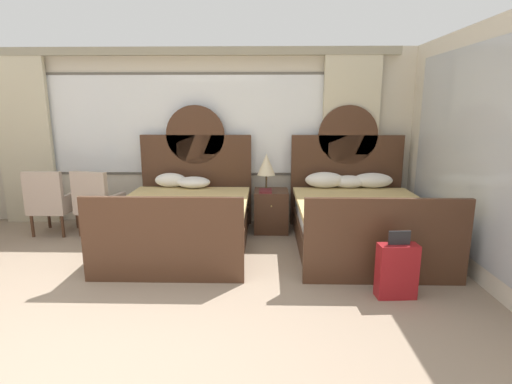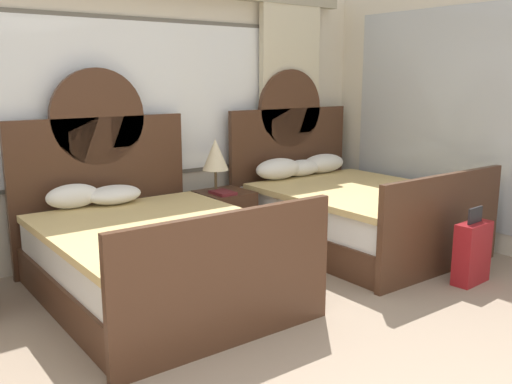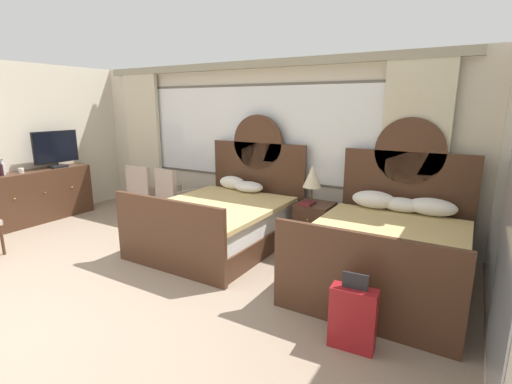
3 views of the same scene
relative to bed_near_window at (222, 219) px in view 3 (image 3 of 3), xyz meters
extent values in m
plane|color=gray|center=(-0.16, -2.61, -0.37)|extent=(24.00, 24.00, 0.00)
cube|color=beige|center=(-0.16, 1.21, 0.98)|extent=(6.95, 0.07, 2.70)
cube|color=#605B52|center=(-0.16, 1.16, 1.17)|extent=(4.61, 0.02, 1.57)
cube|color=white|center=(-0.16, 1.16, 1.17)|extent=(4.53, 0.02, 1.49)
cube|color=beige|center=(-2.67, 1.07, 0.93)|extent=(0.84, 0.08, 2.60)
cube|color=beige|center=(2.36, 1.07, 0.93)|extent=(0.84, 0.08, 2.60)
cube|color=#9C957E|center=(-0.16, 1.07, 2.25)|extent=(6.39, 0.10, 0.12)
cube|color=beige|center=(-3.67, -1.02, 0.98)|extent=(0.07, 4.38, 2.70)
cube|color=#B2B7BC|center=(3.31, -0.72, 0.98)|extent=(0.01, 3.07, 2.27)
cube|color=#472B1C|center=(0.00, -0.05, -0.22)|extent=(1.62, 2.07, 0.30)
cube|color=white|center=(0.00, -0.05, 0.07)|extent=(1.56, 1.97, 0.28)
cube|color=tan|center=(0.00, -0.13, 0.24)|extent=(1.66, 1.87, 0.06)
cube|color=#472B1C|center=(0.00, 1.01, 0.33)|extent=(1.70, 0.06, 1.40)
cylinder|color=#472B1C|center=(0.00, 1.01, 1.03)|extent=(0.89, 0.06, 0.89)
cube|color=#472B1C|center=(0.00, -1.12, 0.09)|extent=(1.70, 0.06, 0.93)
ellipsoid|color=white|center=(-0.35, 0.78, 0.37)|extent=(0.47, 0.25, 0.21)
ellipsoid|color=white|center=(0.00, 0.72, 0.35)|extent=(0.50, 0.34, 0.17)
cube|color=#472B1C|center=(2.31, -0.05, -0.22)|extent=(1.62, 2.07, 0.30)
cube|color=white|center=(2.31, -0.05, 0.07)|extent=(1.56, 1.97, 0.28)
cube|color=tan|center=(2.31, -0.13, 0.24)|extent=(1.66, 1.87, 0.06)
cube|color=#472B1C|center=(2.31, 1.01, 0.33)|extent=(1.70, 0.06, 1.40)
cylinder|color=#472B1C|center=(2.31, 1.01, 1.03)|extent=(0.89, 0.06, 0.89)
cube|color=#472B1C|center=(2.31, -1.12, 0.09)|extent=(1.70, 0.06, 0.93)
ellipsoid|color=white|center=(1.95, 0.78, 0.38)|extent=(0.58, 0.31, 0.24)
ellipsoid|color=white|center=(2.31, 0.79, 0.36)|extent=(0.52, 0.27, 0.19)
ellipsoid|color=white|center=(2.67, 0.80, 0.38)|extent=(0.59, 0.30, 0.22)
cube|color=#472B1C|center=(1.16, 0.67, -0.07)|extent=(0.50, 0.50, 0.62)
sphere|color=tan|center=(1.16, 0.41, 0.07)|extent=(0.02, 0.02, 0.02)
cylinder|color=brown|center=(1.08, 0.71, 0.25)|extent=(0.14, 0.14, 0.02)
cylinder|color=brown|center=(1.08, 0.71, 0.37)|extent=(0.03, 0.03, 0.21)
cone|color=beige|center=(1.08, 0.71, 0.63)|extent=(0.27, 0.27, 0.32)
cube|color=maroon|center=(1.07, 0.57, 0.26)|extent=(0.18, 0.26, 0.03)
cube|color=#472B1C|center=(-3.42, -0.73, 0.08)|extent=(0.43, 1.81, 0.90)
sphere|color=tan|center=(-3.19, -0.23, 0.16)|extent=(0.03, 0.03, 0.03)
sphere|color=tan|center=(-3.19, -0.73, 0.16)|extent=(0.03, 0.03, 0.03)
sphere|color=tan|center=(-3.19, -1.23, 0.16)|extent=(0.03, 0.03, 0.03)
cube|color=black|center=(-3.39, -0.32, 0.54)|extent=(0.20, 0.28, 0.04)
cylinder|color=black|center=(-3.39, -0.32, 0.59)|extent=(0.04, 0.04, 0.05)
cube|color=black|center=(-3.39, -0.32, 0.89)|extent=(0.04, 0.82, 0.56)
cube|color=black|center=(-3.37, -0.32, 0.89)|extent=(0.01, 0.78, 0.52)
cylinder|color=black|center=(-3.41, -1.26, 0.61)|extent=(0.07, 0.07, 0.18)
cylinder|color=black|center=(-3.41, -1.26, 0.74)|extent=(0.03, 0.03, 0.07)
cylinder|color=silver|center=(-3.47, -1.20, 0.61)|extent=(0.07, 0.07, 0.18)
cylinder|color=silver|center=(-3.47, -1.20, 0.74)|extent=(0.03, 0.03, 0.07)
cylinder|color=black|center=(-3.47, -1.20, 0.77)|extent=(0.03, 0.03, 0.01)
cylinder|color=white|center=(-3.36, -0.98, 0.57)|extent=(0.08, 0.08, 0.08)
torus|color=white|center=(-3.32, -0.98, 0.57)|extent=(0.05, 0.01, 0.05)
cube|color=#B29E8E|center=(-1.32, 0.51, 0.00)|extent=(0.64, 0.64, 0.10)
cube|color=#B29E8E|center=(-1.37, 0.29, 0.31)|extent=(0.54, 0.20, 0.52)
cube|color=#B29E8E|center=(-1.09, 0.46, 0.13)|extent=(0.16, 0.49, 0.16)
cube|color=#B29E8E|center=(-1.56, 0.56, 0.13)|extent=(0.16, 0.49, 0.16)
cylinder|color=#472B1C|center=(-1.06, 0.68, -0.21)|extent=(0.04, 0.04, 0.32)
cylinder|color=#472B1C|center=(-1.49, 0.77, -0.21)|extent=(0.04, 0.04, 0.32)
cylinder|color=#472B1C|center=(-1.16, 0.25, -0.21)|extent=(0.04, 0.04, 0.32)
cylinder|color=#472B1C|center=(-1.58, 0.35, -0.21)|extent=(0.04, 0.04, 0.32)
cube|color=#B29E8E|center=(-2.02, 0.51, 0.00)|extent=(0.54, 0.54, 0.10)
cube|color=#B29E8E|center=(-2.02, 0.28, 0.31)|extent=(0.54, 0.08, 0.52)
cube|color=#B29E8E|center=(-1.78, 0.51, 0.13)|extent=(0.06, 0.48, 0.16)
cube|color=#B29E8E|center=(-2.26, 0.51, 0.13)|extent=(0.06, 0.48, 0.16)
cylinder|color=#472B1C|center=(-1.80, 0.73, -0.21)|extent=(0.04, 0.04, 0.32)
cylinder|color=#472B1C|center=(-2.24, 0.73, -0.21)|extent=(0.04, 0.04, 0.32)
cylinder|color=#472B1C|center=(-1.80, 0.29, -0.21)|extent=(0.04, 0.04, 0.32)
cylinder|color=#472B1C|center=(-2.24, 0.29, -0.21)|extent=(0.04, 0.04, 0.32)
cylinder|color=#472B1C|center=(-2.34, -1.86, -0.16)|extent=(0.04, 0.04, 0.42)
cube|color=maroon|center=(2.34, -1.41, -0.10)|extent=(0.39, 0.19, 0.54)
cube|color=#232326|center=(2.34, -1.41, 0.24)|extent=(0.21, 0.03, 0.14)
cylinder|color=black|center=(2.19, -1.42, -0.35)|extent=(0.05, 0.02, 0.05)
cylinder|color=black|center=(2.50, -1.40, -0.35)|extent=(0.05, 0.02, 0.05)
camera|label=1|loc=(1.07, -4.99, 1.46)|focal=27.59mm
camera|label=2|loc=(-1.91, -3.97, 1.40)|focal=39.04mm
camera|label=3|loc=(3.06, -4.20, 1.63)|focal=26.11mm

